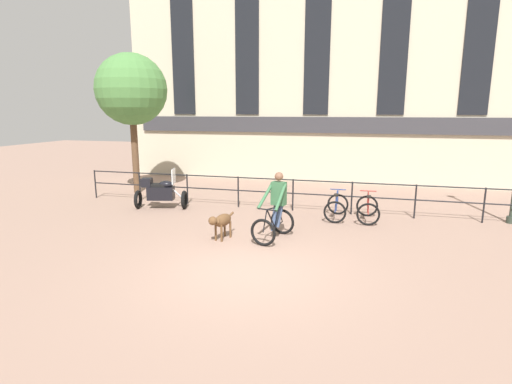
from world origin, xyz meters
name	(u,v)px	position (x,y,z in m)	size (l,w,h in m)	color
ground_plane	(249,270)	(0.00, 0.00, 0.00)	(60.00, 60.00, 0.00)	#8E7060
canal_railing	(293,189)	(0.00, 5.20, 0.71)	(15.05, 0.05, 1.05)	black
building_facade	(318,55)	(0.00, 10.99, 5.63)	(18.00, 0.72, 11.32)	#BCB299
cyclist_with_bike	(276,209)	(0.08, 2.21, 0.76)	(0.94, 1.30, 1.70)	black
dog	(221,221)	(-1.22, 1.72, 0.49)	(0.44, 1.05, 0.69)	brown
parked_motorcycle	(160,192)	(-4.31, 4.30, 0.56)	(1.78, 0.99, 1.35)	black
parked_bicycle_near_lamp	(336,207)	(1.45, 4.54, 0.36)	(0.68, 1.12, 0.86)	black
parked_bicycle_mid_left	(368,209)	(2.37, 4.54, 0.36)	(0.69, 1.13, 0.86)	black
tree_canalside_left	(131,90)	(-6.55, 6.50, 4.00)	(2.71, 2.71, 5.38)	brown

